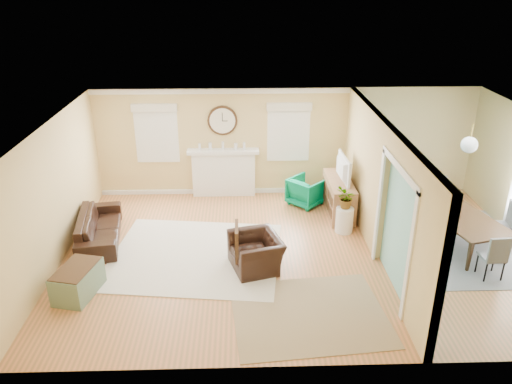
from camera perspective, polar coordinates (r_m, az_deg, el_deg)
floor at (r=9.80m, az=4.77°, el=-7.08°), size 9.00×9.00×0.00m
wall_back at (r=11.99m, az=3.44°, el=5.73°), size 9.00×0.02×2.60m
wall_front at (r=6.61m, az=8.00°, el=-10.79°), size 9.00×0.02×2.60m
wall_left at (r=9.76m, az=-22.20°, el=-0.45°), size 0.02×6.00×2.60m
ceiling at (r=8.76m, az=5.35°, el=7.67°), size 9.00×6.00×0.02m
partition at (r=9.72m, az=13.75°, el=0.97°), size 0.17×6.00×2.60m
fireplace at (r=12.08m, az=-3.71°, el=2.31°), size 1.70×0.30×1.17m
wall_clock at (r=11.76m, az=-3.86°, el=8.15°), size 0.70×0.07×0.70m
window_left at (r=11.95m, az=-11.34°, el=7.05°), size 1.05×0.13×1.42m
window_right at (r=11.84m, az=3.74°, el=7.30°), size 1.05×0.13×1.42m
pendant at (r=9.70m, az=23.19°, el=4.97°), size 0.30×0.30×0.55m
rug_cream at (r=9.79m, az=-6.94°, el=-7.17°), size 3.50×3.13×0.02m
rug_jute at (r=8.28m, az=6.08°, el=-13.66°), size 2.60×2.20×0.01m
rug_grey at (r=10.84m, az=22.19°, el=-5.66°), size 2.47×3.09×0.01m
sofa at (r=10.60m, az=-17.48°, el=-3.88°), size 1.08×2.07×0.58m
eames_chair at (r=9.21m, az=0.00°, el=-6.92°), size 1.09×1.17×0.63m
green_chair at (r=11.70m, az=5.75°, el=0.08°), size 1.01×1.01×0.66m
trunk at (r=9.05m, az=-19.70°, el=-9.56°), size 0.74×1.00×0.52m
credenza at (r=11.35m, az=9.39°, el=-0.53°), size 0.52×1.53×0.80m
tv at (r=11.08m, az=9.53°, el=2.68°), size 0.18×0.98×0.56m
garden_stool at (r=10.61m, az=10.06°, el=-3.17°), size 0.37×0.37×0.54m
potted_plant at (r=10.39m, az=10.26°, el=-0.71°), size 0.50×0.53×0.46m
dining_table at (r=10.70m, az=22.45°, el=-4.17°), size 1.46×2.04×0.65m
dining_chair_n at (r=11.51m, az=20.29°, el=-0.51°), size 0.49×0.49×0.96m
dining_chair_s at (r=9.77m, az=25.45°, el=-6.20°), size 0.41×0.41×0.88m
dining_chair_w at (r=10.40m, az=19.42°, el=-2.76°), size 0.46×0.46×1.02m
dining_chair_e at (r=10.85m, az=26.20°, el=-3.01°), size 0.49×0.49×0.97m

